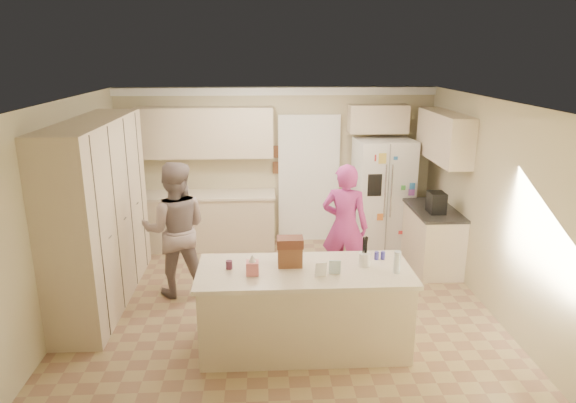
{
  "coord_description": "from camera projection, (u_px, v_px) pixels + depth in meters",
  "views": [
    {
      "loc": [
        -0.24,
        -6.11,
        3.15
      ],
      "look_at": [
        0.1,
        0.35,
        1.25
      ],
      "focal_mm": 32.0,
      "sensor_mm": 36.0,
      "label": 1
    }
  ],
  "objects": [
    {
      "name": "teen_boy",
      "position": [
        176.0,
        229.0,
        6.72
      ],
      "size": [
        0.92,
        0.74,
        1.81
      ],
      "primitive_type": "imported",
      "rotation": [
        0.0,
        0.0,
        3.21
      ],
      "color": "gray",
      "rests_on": "floor"
    },
    {
      "name": "crown_back",
      "position": [
        276.0,
        91.0,
        8.2
      ],
      "size": [
        5.2,
        0.08,
        0.12
      ],
      "primitive_type": "cube",
      "color": "white",
      "rests_on": "wall_back"
    },
    {
      "name": "teen_girl",
      "position": [
        345.0,
        227.0,
        6.93
      ],
      "size": [
        0.73,
        0.6,
        1.74
      ],
      "primitive_type": "imported",
      "rotation": [
        0.0,
        0.0,
        2.82
      ],
      "color": "#B53298",
      "rests_on": "floor"
    },
    {
      "name": "ceiling",
      "position": [
        281.0,
        99.0,
        6.01
      ],
      "size": [
        5.2,
        4.6,
        0.02
      ],
      "primitive_type": "cube",
      "color": "white",
      "rests_on": "wall_back"
    },
    {
      "name": "jam_jar",
      "position": [
        229.0,
        265.0,
        5.44
      ],
      "size": [
        0.07,
        0.07,
        0.09
      ],
      "primitive_type": "cylinder",
      "color": "#59263F",
      "rests_on": "island_top"
    },
    {
      "name": "dollhouse_roof",
      "position": [
        290.0,
        242.0,
        5.46
      ],
      "size": [
        0.28,
        0.2,
        0.1
      ],
      "primitive_type": "cube",
      "color": "#592D1E",
      "rests_on": "dollhouse_body"
    },
    {
      "name": "fridge_seam",
      "position": [
        387.0,
        200.0,
        8.06
      ],
      "size": [
        0.02,
        0.02,
        1.78
      ],
      "primitive_type": "cube",
      "color": "gray",
      "rests_on": "refrigerator"
    },
    {
      "name": "over_fridge_cab",
      "position": [
        378.0,
        119.0,
        8.28
      ],
      "size": [
        0.95,
        0.35,
        0.45
      ],
      "primitive_type": "cube",
      "color": "beige",
      "rests_on": "wall_back"
    },
    {
      "name": "back_countertop",
      "position": [
        206.0,
        195.0,
        8.34
      ],
      "size": [
        2.24,
        0.63,
        0.04
      ],
      "primitive_type": "cube",
      "color": "beige",
      "rests_on": "back_base_cab"
    },
    {
      "name": "wall_left",
      "position": [
        68.0,
        209.0,
        6.25
      ],
      "size": [
        0.02,
        4.6,
        2.6
      ],
      "primitive_type": "cube",
      "color": "#C2B78F",
      "rests_on": "ground"
    },
    {
      "name": "island_top",
      "position": [
        305.0,
        271.0,
        5.45
      ],
      "size": [
        2.28,
        0.96,
        0.05
      ],
      "primitive_type": "cube",
      "color": "beige",
      "rests_on": "island_base"
    },
    {
      "name": "refrigerator",
      "position": [
        382.0,
        194.0,
        8.4
      ],
      "size": [
        0.95,
        0.77,
        1.8
      ],
      "primitive_type": "cube",
      "rotation": [
        0.0,
        0.0,
        0.07
      ],
      "color": "white",
      "rests_on": "floor"
    },
    {
      "name": "water_bottle",
      "position": [
        397.0,
        262.0,
        5.31
      ],
      "size": [
        0.07,
        0.07,
        0.24
      ],
      "primitive_type": "cylinder",
      "color": "silver",
      "rests_on": "island_top"
    },
    {
      "name": "doorway_casing",
      "position": [
        309.0,
        181.0,
        8.63
      ],
      "size": [
        1.02,
        0.03,
        2.22
      ],
      "primitive_type": "cube",
      "color": "white",
      "rests_on": "floor"
    },
    {
      "name": "wall_back",
      "position": [
        276.0,
        166.0,
        8.6
      ],
      "size": [
        5.2,
        0.02,
        2.6
      ],
      "primitive_type": "cube",
      "color": "#C2B78F",
      "rests_on": "ground"
    },
    {
      "name": "tissue_plume",
      "position": [
        252.0,
        258.0,
        5.27
      ],
      "size": [
        0.08,
        0.08,
        0.08
      ],
      "primitive_type": "cone",
      "color": "white",
      "rests_on": "tissue_box"
    },
    {
      "name": "greeting_card_b",
      "position": [
        335.0,
        267.0,
        5.29
      ],
      "size": [
        0.12,
        0.05,
        0.16
      ],
      "primitive_type": "cube",
      "rotation": [
        0.15,
        0.0,
        -0.1
      ],
      "color": "silver",
      "rests_on": "island_top"
    },
    {
      "name": "fridge_handle_r",
      "position": [
        391.0,
        191.0,
        8.0
      ],
      "size": [
        0.02,
        0.02,
        0.85
      ],
      "primitive_type": "cylinder",
      "color": "silver",
      "rests_on": "refrigerator"
    },
    {
      "name": "wall_frame_lower",
      "position": [
        277.0,
        168.0,
        8.56
      ],
      "size": [
        0.15,
        0.02,
        0.2
      ],
      "primitive_type": "cube",
      "color": "brown",
      "rests_on": "wall_back"
    },
    {
      "name": "greeting_card_a",
      "position": [
        321.0,
        269.0,
        5.24
      ],
      "size": [
        0.12,
        0.06,
        0.16
      ],
      "primitive_type": "cube",
      "rotation": [
        0.15,
        0.0,
        0.2
      ],
      "color": "white",
      "rests_on": "island_top"
    },
    {
      "name": "doorway_opening",
      "position": [
        309.0,
        180.0,
        8.66
      ],
      "size": [
        0.9,
        0.06,
        2.1
      ],
      "primitive_type": "cube",
      "color": "black",
      "rests_on": "floor"
    },
    {
      "name": "fridge_handle_l",
      "position": [
        385.0,
        191.0,
        8.0
      ],
      "size": [
        0.02,
        0.02,
        0.85
      ],
      "primitive_type": "cylinder",
      "color": "silver",
      "rests_on": "refrigerator"
    },
    {
      "name": "island_base",
      "position": [
        304.0,
        310.0,
        5.58
      ],
      "size": [
        2.2,
        0.9,
        0.88
      ],
      "primitive_type": "cube",
      "color": "beige",
      "rests_on": "floor"
    },
    {
      "name": "right_countertop",
      "position": [
        434.0,
        210.0,
        7.57
      ],
      "size": [
        0.63,
        1.24,
        0.04
      ],
      "primitive_type": "cube",
      "color": "#2D2B28",
      "rests_on": "right_base_cab"
    },
    {
      "name": "wall_frame_upper",
      "position": [
        277.0,
        152.0,
        8.49
      ],
      "size": [
        0.15,
        0.02,
        0.2
      ],
      "primitive_type": "cube",
      "color": "brown",
      "rests_on": "wall_back"
    },
    {
      "name": "shaker_salt",
      "position": [
        377.0,
        256.0,
        5.68
      ],
      "size": [
        0.05,
        0.05,
        0.09
      ],
      "primitive_type": "cylinder",
      "color": "#3633A2",
      "rests_on": "island_top"
    },
    {
      "name": "dollhouse_body",
      "position": [
        290.0,
        256.0,
        5.5
      ],
      "size": [
        0.26,
        0.18,
        0.22
      ],
      "primitive_type": "cube",
      "color": "brown",
      "rests_on": "island_top"
    },
    {
      "name": "back_upper_cab",
      "position": [
        204.0,
        133.0,
        8.19
      ],
      "size": [
        2.2,
        0.35,
        0.8
      ],
      "primitive_type": "cube",
      "color": "beige",
      "rests_on": "wall_back"
    },
    {
      "name": "right_upper_cab",
      "position": [
        444.0,
        137.0,
        7.47
      ],
      "size": [
        0.35,
        1.5,
        0.7
      ],
      "primitive_type": "cube",
      "color": "beige",
      "rests_on": "wall_right"
    },
    {
      "name": "floor",
      "position": [
        282.0,
        301.0,
        6.75
      ],
      "size": [
        5.2,
        4.6,
        0.02
      ],
      "primitive_type": "cube",
      "color": "#9A8359",
      "rests_on": "ground"
    },
    {
      "name": "coffee_maker",
      "position": [
        436.0,
        203.0,
        7.33
      ],
      "size": [
        0.22,
        0.28,
        0.3
      ],
      "primitive_type": "cube",
      "color": "black",
      "rests_on": "right_countertop"
    },
    {
      "name": "shaker_pepper",
      "position": [
        383.0,
        255.0,
        5.69
      ],
      "size": [
        0.05,
        0.05,
        0.09
      ],
      "primitive_type": "cylinder",
      "color": "#3633A2",
      "rests_on": "island_top"
    },
    {
      "name": "utensil_crock",
      "position": [
        365.0,
        259.0,
        5.5
      ],
      "size": [
        0.13,
        0.13,
        0.15
      ],
      "primitive_type": "cylinder",
      "color": "white",
      "rests_on": "island_top"
    },
    {
      "name": "fridge_magnets",
      "position": [
        388.0,
        200.0,
        8.05
      ],
      "size": [
        0.76,
        0.02,
        1.44
      ],
      "primitive_type": null,
      "color": "tan",
      "rests_on": "refrigerator"
    },
    {
      "name": "pantry_bank",
      "position": [
        100.0,
        213.0,
        6.49
      ],
      "size": [
        0.6,
        2.6,
        2.35
      ],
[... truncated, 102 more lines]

